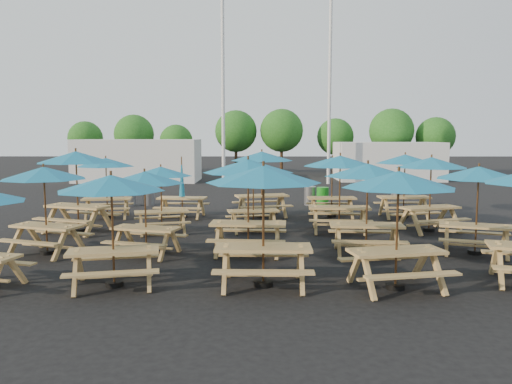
{
  "coord_description": "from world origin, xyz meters",
  "views": [
    {
      "loc": [
        0.1,
        -15.54,
        3.01
      ],
      "look_at": [
        0.0,
        1.5,
        1.1
      ],
      "focal_mm": 35.0,
      "sensor_mm": 36.0,
      "label": 1
    }
  ],
  "objects_px": {
    "picnic_unit_8": "(263,181)",
    "picnic_unit_17": "(479,177)",
    "picnic_unit_11": "(262,160)",
    "picnic_unit_13": "(368,175)",
    "waste_bin_1": "(149,196)",
    "picnic_unit_5": "(145,182)",
    "picnic_unit_6": "(161,175)",
    "waste_bin_0": "(130,196)",
    "picnic_unit_1": "(44,178)",
    "picnic_unit_3": "(106,165)",
    "picnic_unit_18": "(431,166)",
    "picnic_unit_9": "(248,171)",
    "picnic_unit_4": "(111,189)",
    "picnic_unit_2": "(76,161)",
    "picnic_unit_19": "(405,162)",
    "picnic_unit_12": "(398,186)",
    "waste_bin_3": "(323,197)",
    "waste_bin_4": "(397,197)",
    "picnic_unit_14": "(340,165)",
    "picnic_unit_7": "(182,193)",
    "picnic_unit_15": "(332,165)",
    "waste_bin_2": "(310,196)",
    "picnic_unit_10": "(253,176)"
  },
  "relations": [
    {
      "from": "picnic_unit_6",
      "to": "picnic_unit_8",
      "type": "distance_m",
      "value": 6.34
    },
    {
      "from": "picnic_unit_19",
      "to": "picnic_unit_6",
      "type": "bearing_deg",
      "value": -161.76
    },
    {
      "from": "picnic_unit_2",
      "to": "picnic_unit_19",
      "type": "xyz_separation_m",
      "value": [
        11.06,
        2.95,
        -0.18
      ]
    },
    {
      "from": "picnic_unit_1",
      "to": "picnic_unit_18",
      "type": "relative_size",
      "value": 0.96
    },
    {
      "from": "waste_bin_0",
      "to": "waste_bin_2",
      "type": "distance_m",
      "value": 7.84
    },
    {
      "from": "picnic_unit_3",
      "to": "picnic_unit_9",
      "type": "bearing_deg",
      "value": -54.9
    },
    {
      "from": "picnic_unit_6",
      "to": "picnic_unit_8",
      "type": "relative_size",
      "value": 0.99
    },
    {
      "from": "picnic_unit_8",
      "to": "picnic_unit_13",
      "type": "bearing_deg",
      "value": 46.95
    },
    {
      "from": "picnic_unit_1",
      "to": "waste_bin_4",
      "type": "height_order",
      "value": "picnic_unit_1"
    },
    {
      "from": "picnic_unit_9",
      "to": "picnic_unit_18",
      "type": "xyz_separation_m",
      "value": [
        5.68,
        3.09,
        -0.06
      ]
    },
    {
      "from": "picnic_unit_2",
      "to": "picnic_unit_4",
      "type": "bearing_deg",
      "value": -44.41
    },
    {
      "from": "picnic_unit_8",
      "to": "waste_bin_1",
      "type": "relative_size",
      "value": 2.98
    },
    {
      "from": "waste_bin_1",
      "to": "picnic_unit_18",
      "type": "bearing_deg",
      "value": -30.29
    },
    {
      "from": "picnic_unit_17",
      "to": "picnic_unit_1",
      "type": "bearing_deg",
      "value": -159.88
    },
    {
      "from": "picnic_unit_8",
      "to": "waste_bin_3",
      "type": "relative_size",
      "value": 2.98
    },
    {
      "from": "picnic_unit_3",
      "to": "picnic_unit_18",
      "type": "bearing_deg",
      "value": -21.3
    },
    {
      "from": "picnic_unit_10",
      "to": "picnic_unit_17",
      "type": "distance_m",
      "value": 6.49
    },
    {
      "from": "picnic_unit_8",
      "to": "picnic_unit_14",
      "type": "height_order",
      "value": "picnic_unit_8"
    },
    {
      "from": "picnic_unit_17",
      "to": "picnic_unit_2",
      "type": "bearing_deg",
      "value": -174.57
    },
    {
      "from": "picnic_unit_4",
      "to": "waste_bin_2",
      "type": "bearing_deg",
      "value": 54.82
    },
    {
      "from": "picnic_unit_7",
      "to": "picnic_unit_5",
      "type": "bearing_deg",
      "value": -84.32
    },
    {
      "from": "picnic_unit_19",
      "to": "waste_bin_1",
      "type": "distance_m",
      "value": 10.84
    },
    {
      "from": "picnic_unit_8",
      "to": "picnic_unit_11",
      "type": "xyz_separation_m",
      "value": [
        0.02,
        8.73,
        0.01
      ]
    },
    {
      "from": "picnic_unit_9",
      "to": "picnic_unit_14",
      "type": "relative_size",
      "value": 1.0
    },
    {
      "from": "waste_bin_0",
      "to": "picnic_unit_14",
      "type": "bearing_deg",
      "value": -35.95
    },
    {
      "from": "picnic_unit_1",
      "to": "picnic_unit_18",
      "type": "distance_m",
      "value": 11.28
    },
    {
      "from": "picnic_unit_6",
      "to": "picnic_unit_19",
      "type": "height_order",
      "value": "picnic_unit_19"
    },
    {
      "from": "picnic_unit_4",
      "to": "picnic_unit_6",
      "type": "height_order",
      "value": "picnic_unit_4"
    },
    {
      "from": "picnic_unit_7",
      "to": "waste_bin_0",
      "type": "height_order",
      "value": "picnic_unit_7"
    },
    {
      "from": "picnic_unit_2",
      "to": "waste_bin_3",
      "type": "bearing_deg",
      "value": 54.66
    },
    {
      "from": "picnic_unit_5",
      "to": "waste_bin_1",
      "type": "distance_m",
      "value": 9.54
    },
    {
      "from": "picnic_unit_17",
      "to": "picnic_unit_14",
      "type": "bearing_deg",
      "value": 155.54
    },
    {
      "from": "waste_bin_1",
      "to": "waste_bin_3",
      "type": "xyz_separation_m",
      "value": [
        7.58,
        -0.29,
        0.0
      ]
    },
    {
      "from": "picnic_unit_17",
      "to": "waste_bin_0",
      "type": "distance_m",
      "value": 14.3
    },
    {
      "from": "picnic_unit_15",
      "to": "waste_bin_2",
      "type": "relative_size",
      "value": 2.73
    },
    {
      "from": "picnic_unit_14",
      "to": "picnic_unit_17",
      "type": "distance_m",
      "value": 4.21
    },
    {
      "from": "picnic_unit_6",
      "to": "picnic_unit_18",
      "type": "height_order",
      "value": "picnic_unit_18"
    },
    {
      "from": "picnic_unit_10",
      "to": "waste_bin_0",
      "type": "bearing_deg",
      "value": 121.63
    },
    {
      "from": "picnic_unit_5",
      "to": "picnic_unit_8",
      "type": "height_order",
      "value": "picnic_unit_8"
    },
    {
      "from": "picnic_unit_10",
      "to": "picnic_unit_11",
      "type": "distance_m",
      "value": 2.93
    },
    {
      "from": "picnic_unit_15",
      "to": "waste_bin_4",
      "type": "height_order",
      "value": "picnic_unit_15"
    },
    {
      "from": "picnic_unit_1",
      "to": "waste_bin_0",
      "type": "xyz_separation_m",
      "value": [
        -0.17,
        8.91,
        -1.56
      ]
    },
    {
      "from": "picnic_unit_3",
      "to": "picnic_unit_4",
      "type": "bearing_deg",
      "value": -80.68
    },
    {
      "from": "waste_bin_3",
      "to": "picnic_unit_10",
      "type": "bearing_deg",
      "value": -117.11
    },
    {
      "from": "picnic_unit_12",
      "to": "picnic_unit_11",
      "type": "bearing_deg",
      "value": 94.88
    },
    {
      "from": "picnic_unit_13",
      "to": "waste_bin_1",
      "type": "relative_size",
      "value": 2.86
    },
    {
      "from": "waste_bin_4",
      "to": "picnic_unit_18",
      "type": "bearing_deg",
      "value": -95.33
    },
    {
      "from": "picnic_unit_11",
      "to": "picnic_unit_17",
      "type": "xyz_separation_m",
      "value": [
        5.45,
        -5.95,
        -0.17
      ]
    },
    {
      "from": "picnic_unit_13",
      "to": "waste_bin_0",
      "type": "relative_size",
      "value": 2.86
    },
    {
      "from": "picnic_unit_8",
      "to": "picnic_unit_17",
      "type": "height_order",
      "value": "picnic_unit_8"
    }
  ]
}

